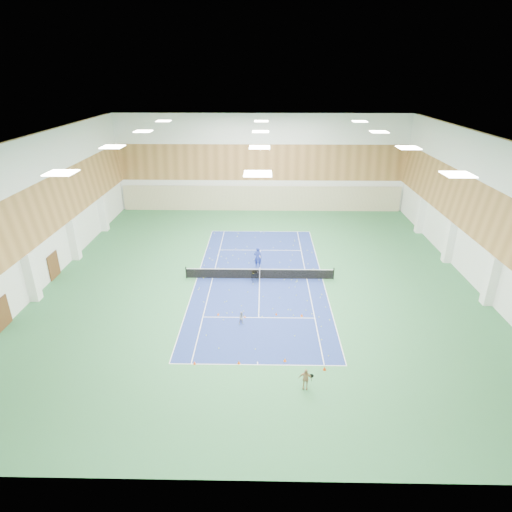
{
  "coord_description": "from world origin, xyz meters",
  "views": [
    {
      "loc": [
        0.3,
        -33.36,
        16.71
      ],
      "look_at": [
        -0.32,
        0.36,
        2.0
      ],
      "focal_mm": 30.0,
      "sensor_mm": 36.0,
      "label": 1
    }
  ],
  "objects_px": {
    "tennis_net": "(260,273)",
    "child_apron": "(305,379)",
    "ball_cart": "(255,277)",
    "child_court": "(242,318)",
    "coach": "(258,257)"
  },
  "relations": [
    {
      "from": "coach",
      "to": "child_court",
      "type": "xyz_separation_m",
      "value": [
        -0.99,
        -9.67,
        -0.49
      ]
    },
    {
      "from": "coach",
      "to": "child_court",
      "type": "height_order",
      "value": "coach"
    },
    {
      "from": "coach",
      "to": "child_apron",
      "type": "height_order",
      "value": "coach"
    },
    {
      "from": "child_apron",
      "to": "child_court",
      "type": "bearing_deg",
      "value": 130.84
    },
    {
      "from": "child_apron",
      "to": "ball_cart",
      "type": "height_order",
      "value": "child_apron"
    },
    {
      "from": "child_court",
      "to": "tennis_net",
      "type": "bearing_deg",
      "value": 54.6
    },
    {
      "from": "tennis_net",
      "to": "child_apron",
      "type": "height_order",
      "value": "child_apron"
    },
    {
      "from": "child_court",
      "to": "child_apron",
      "type": "bearing_deg",
      "value": -85.66
    },
    {
      "from": "tennis_net",
      "to": "ball_cart",
      "type": "height_order",
      "value": "tennis_net"
    },
    {
      "from": "child_apron",
      "to": "ball_cart",
      "type": "distance_m",
      "value": 13.7
    },
    {
      "from": "tennis_net",
      "to": "ball_cart",
      "type": "distance_m",
      "value": 0.73
    },
    {
      "from": "tennis_net",
      "to": "coach",
      "type": "bearing_deg",
      "value": 94.62
    },
    {
      "from": "child_court",
      "to": "ball_cart",
      "type": "bearing_deg",
      "value": 57.21
    },
    {
      "from": "tennis_net",
      "to": "child_court",
      "type": "height_order",
      "value": "tennis_net"
    },
    {
      "from": "tennis_net",
      "to": "child_court",
      "type": "relative_size",
      "value": 13.21
    }
  ]
}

